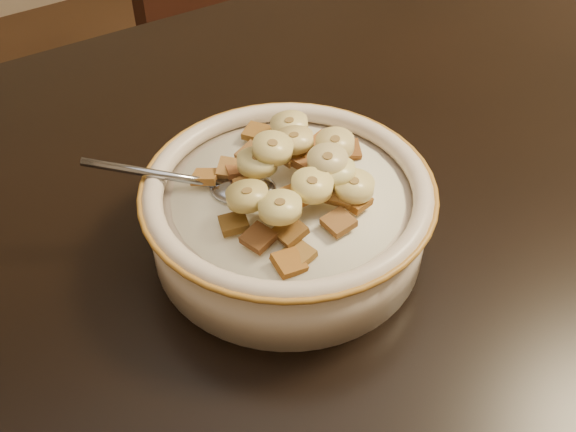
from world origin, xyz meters
TOP-DOWN VIEW (x-y plane):
  - table at (0.00, 0.00)m, footprint 1.43×0.94m
  - chair at (0.17, 0.69)m, footprint 0.44×0.44m
  - cereal_bowl at (-0.22, 0.03)m, footprint 0.22×0.22m
  - milk at (-0.22, 0.03)m, footprint 0.18×0.18m
  - spoon at (-0.25, 0.05)m, footprint 0.07×0.06m
  - cereal_square_0 at (-0.23, 0.00)m, footprint 0.02×0.02m
  - cereal_square_1 at (-0.26, -0.04)m, footprint 0.02×0.02m
  - cereal_square_2 at (-0.25, 0.07)m, footprint 0.03×0.03m
  - cereal_square_3 at (-0.25, -0.03)m, footprint 0.02×0.02m
  - cereal_square_4 at (-0.19, 0.03)m, footprint 0.03×0.03m
  - cereal_square_5 at (-0.23, 0.07)m, footprint 0.02×0.02m
  - cereal_square_6 at (-0.15, 0.04)m, footprint 0.03×0.03m
  - cereal_square_7 at (-0.20, 0.04)m, footprint 0.03×0.02m
  - cereal_square_8 at (-0.25, 0.03)m, footprint 0.02×0.03m
  - cereal_square_9 at (-0.25, -0.02)m, footprint 0.02×0.02m
  - cereal_square_10 at (-0.19, 0.02)m, footprint 0.02×0.02m
  - cereal_square_11 at (-0.24, 0.06)m, footprint 0.03×0.03m
  - cereal_square_12 at (-0.21, -0.03)m, footprint 0.02×0.02m
  - cereal_square_13 at (-0.19, 0.05)m, footprint 0.03×0.03m
  - cereal_square_14 at (-0.27, -0.01)m, footprint 0.02×0.02m
  - cereal_square_15 at (-0.24, 0.01)m, footprint 0.03×0.03m
  - cereal_square_16 at (-0.20, 0.05)m, footprint 0.03×0.03m
  - cereal_square_17 at (-0.27, 0.07)m, footprint 0.03×0.03m
  - cereal_square_18 at (-0.16, 0.06)m, footprint 0.02×0.02m
  - cereal_square_19 at (-0.20, 0.10)m, footprint 0.03×0.03m
  - cereal_square_20 at (-0.21, 0.00)m, footprint 0.03×0.03m
  - cereal_square_21 at (-0.27, 0.02)m, footprint 0.03×0.03m
  - cereal_square_22 at (-0.19, -0.02)m, footprint 0.02×0.02m
  - cereal_square_23 at (-0.20, -0.01)m, footprint 0.03×0.03m
  - banana_slice_0 at (-0.19, 0.00)m, footprint 0.03×0.03m
  - banana_slice_1 at (-0.26, 0.02)m, footprint 0.04×0.04m
  - banana_slice_2 at (-0.19, 0.08)m, footprint 0.04×0.04m
  - banana_slice_3 at (-0.24, 0.04)m, footprint 0.04×0.04m
  - banana_slice_4 at (-0.20, 0.05)m, footprint 0.04×0.04m
  - banana_slice_5 at (-0.25, -0.01)m, footprint 0.03×0.03m
  - banana_slice_6 at (-0.22, -0.00)m, footprint 0.04×0.04m
  - banana_slice_7 at (-0.17, 0.03)m, footprint 0.04×0.04m
  - banana_slice_8 at (-0.22, 0.04)m, footprint 0.04×0.04m
  - banana_slice_9 at (-0.19, -0.01)m, footprint 0.04×0.04m
  - banana_slice_10 at (-0.19, 0.01)m, footprint 0.04×0.04m

SIDE VIEW (x-z plane):
  - chair at x=0.17m, z-range 0.00..0.86m
  - table at x=0.00m, z-range 0.71..0.75m
  - cereal_bowl at x=-0.22m, z-range 0.75..0.80m
  - milk at x=-0.22m, z-range 0.80..0.80m
  - spoon at x=-0.25m, z-range 0.80..0.81m
  - cereal_square_3 at x=-0.25m, z-range 0.80..0.81m
  - cereal_square_6 at x=-0.15m, z-range 0.80..0.81m
  - cereal_square_1 at x=-0.26m, z-range 0.80..0.82m
  - cereal_square_18 at x=-0.16m, z-range 0.80..0.81m
  - cereal_square_21 at x=-0.27m, z-range 0.81..0.82m
  - cereal_square_12 at x=-0.21m, z-range 0.81..0.82m
  - cereal_square_17 at x=-0.27m, z-range 0.81..0.82m
  - cereal_square_19 at x=-0.20m, z-range 0.81..0.82m
  - cereal_square_14 at x=-0.27m, z-range 0.81..0.82m
  - cereal_square_22 at x=-0.19m, z-range 0.81..0.82m
  - cereal_square_11 at x=-0.24m, z-range 0.81..0.82m
  - cereal_square_2 at x=-0.25m, z-range 0.81..0.82m
  - cereal_square_9 at x=-0.25m, z-range 0.81..0.82m
  - cereal_square_4 at x=-0.19m, z-range 0.81..0.82m
  - cereal_square_5 at x=-0.23m, z-range 0.81..0.82m
  - cereal_square_13 at x=-0.19m, z-range 0.81..0.82m
  - cereal_square_23 at x=-0.20m, z-range 0.81..0.82m
  - cereal_square_7 at x=-0.20m, z-range 0.82..0.83m
  - cereal_square_15 at x=-0.24m, z-range 0.81..0.83m
  - cereal_square_20 at x=-0.21m, z-range 0.81..0.83m
  - cereal_square_10 at x=-0.19m, z-range 0.82..0.83m
  - cereal_square_8 at x=-0.25m, z-range 0.82..0.83m
  - cereal_square_0 at x=-0.23m, z-range 0.82..0.83m
  - cereal_square_16 at x=-0.20m, z-range 0.82..0.83m
  - banana_slice_9 at x=-0.19m, z-range 0.82..0.83m
  - banana_slice_7 at x=-0.17m, z-range 0.82..0.83m
  - banana_slice_2 at x=-0.19m, z-range 0.82..0.83m
  - banana_slice_0 at x=-0.19m, z-range 0.82..0.84m
  - banana_slice_1 at x=-0.26m, z-range 0.82..0.84m
  - banana_slice_6 at x=-0.22m, z-range 0.83..0.84m
  - banana_slice_5 at x=-0.25m, z-range 0.83..0.84m
  - banana_slice_3 at x=-0.24m, z-range 0.83..0.84m
  - banana_slice_4 at x=-0.20m, z-range 0.83..0.84m
  - banana_slice_10 at x=-0.19m, z-range 0.83..0.84m
  - banana_slice_8 at x=-0.22m, z-range 0.83..0.85m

